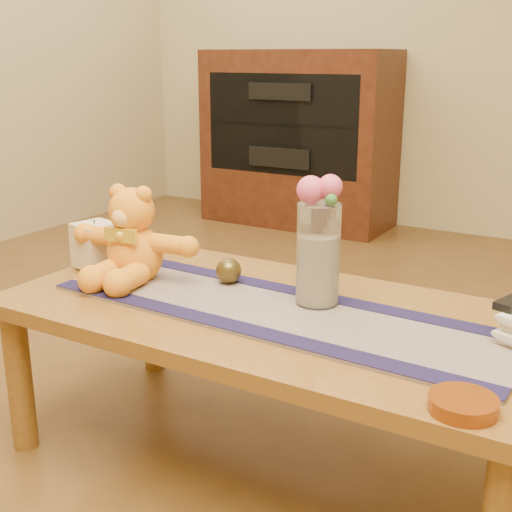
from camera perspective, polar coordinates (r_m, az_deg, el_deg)
The scene contains 24 objects.
floor at distance 1.94m, azimuth 1.33°, elevation -16.91°, with size 5.50×5.50×0.00m, color #513517.
coffee_table_top at distance 1.73m, azimuth 1.43°, elevation -4.99°, with size 1.40×0.70×0.04m, color brown.
table_leg_fl at distance 2.01m, azimuth -19.36°, elevation -9.89°, with size 0.07×0.07×0.41m, color brown.
table_leg_bl at distance 2.38m, azimuth -8.73°, elevation -4.85°, with size 0.07×0.07×0.41m, color brown.
persian_runner at distance 1.70m, azimuth 1.57°, elevation -4.64°, with size 1.20×0.35×0.01m, color #191B46.
runner_border_near at distance 1.58m, azimuth -1.17°, elevation -6.08°, with size 1.20×0.06×0.00m, color #161238.
runner_border_far at distance 1.81m, azimuth 3.95°, elevation -3.08°, with size 1.20×0.06×0.00m, color #161238.
teddy_bear at distance 1.92m, azimuth -10.28°, elevation 1.78°, with size 0.37×0.31×0.25m, color orange, non-canonical shape.
pillar_candle at distance 2.07m, azimuth -13.39°, elevation 0.93°, with size 0.11×0.11×0.13m, color beige.
candle_wick at distance 2.05m, azimuth -13.53°, elevation 2.86°, with size 0.00×0.00×0.01m, color black.
glass_vase at distance 1.70m, azimuth 5.28°, elevation 0.13°, with size 0.11×0.11×0.26m, color silver.
potpourri_fill at distance 1.71m, azimuth 5.24°, elevation -1.12°, with size 0.09×0.09×0.18m, color beige.
rose_left at distance 1.66m, azimuth 4.65°, elevation 5.61°, with size 0.07×0.07×0.07m, color #E04F79.
rose_right at distance 1.65m, azimuth 6.30°, elevation 5.86°, with size 0.06×0.06×0.06m, color #E04F79.
blue_flower_back at distance 1.69m, azimuth 6.24°, elevation 5.51°, with size 0.04×0.04×0.04m, color #4A52A0.
blue_flower_side at distance 1.69m, azimuth 4.79°, elevation 5.31°, with size 0.04×0.04×0.04m, color #4A52A0.
leaf_sprig at distance 1.63m, azimuth 6.38°, elevation 4.74°, with size 0.03×0.03×0.03m, color #33662D.
bronze_ball at distance 1.87m, azimuth -2.33°, elevation -1.26°, with size 0.07×0.07×0.07m, color #473917.
amber_dish at distance 1.30m, azimuth 17.10°, elevation -11.90°, with size 0.13×0.13×0.03m, color #BF5914.
media_cabinet at distance 4.40m, azimuth 3.62°, elevation 9.85°, with size 1.20×0.50×1.10m, color black.
cabinet_cavity at distance 4.18m, azimuth 2.15°, elevation 11.03°, with size 1.02×0.03×0.61m, color black.
cabinet_shelf at distance 4.25m, azimuth 2.71°, elevation 11.13°, with size 1.02×0.20×0.03m, color black.
stereo_upper at distance 4.26m, azimuth 2.88°, elevation 13.80°, with size 0.42×0.28×0.10m, color black.
stereo_lower at distance 4.29m, azimuth 2.80°, elevation 8.52°, with size 0.42×0.28×0.12m, color black.
Camera 1 is at (0.78, -1.41, 1.07)m, focal length 47.31 mm.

